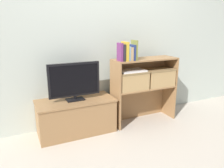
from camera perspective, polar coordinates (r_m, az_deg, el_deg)
The scene contains 16 objects.
ground_plane at distance 2.94m, azimuth 1.32°, elevation -12.28°, with size 16.00×16.00×0.00m, color #BCB2A3.
wall_back at distance 3.04m, azimuth -2.57°, elevation 12.26°, with size 10.00×0.05×2.40m.
tv_stand at distance 2.88m, azimuth -9.37°, elevation -8.27°, with size 0.98×0.46×0.44m.
tv at distance 2.72m, azimuth -9.78°, elevation 0.88°, with size 0.64×0.14×0.47m.
bookshelf_lower_tier at distance 3.22m, azimuth 7.63°, elevation -3.71°, with size 0.92×0.31×0.51m.
bookshelf_upper_tier at distance 3.10m, azimuth 7.97°, elevation 4.20°, with size 0.92×0.31×0.40m.
book_plum at distance 2.76m, azimuth 2.09°, elevation 8.34°, with size 0.03×0.13×0.23m.
book_charcoal at distance 2.77m, azimuth 2.72°, elevation 8.19°, with size 0.03×0.14×0.21m.
book_mustard at distance 2.79m, azimuth 3.44°, elevation 8.53°, with size 0.04×0.16×0.24m.
book_skyblue at distance 2.81m, azimuth 4.00°, elevation 8.00°, with size 0.02×0.14×0.18m.
book_tan at distance 2.82m, azimuth 4.59°, elevation 7.90°, with size 0.03×0.15×0.17m.
book_navy at distance 2.84m, azimuth 5.27°, elevation 8.21°, with size 0.03×0.14×0.20m.
book_olive at distance 2.85m, azimuth 5.85°, elevation 8.79°, with size 0.02×0.15×0.26m.
storage_basket_left at distance 2.95m, azimuth 5.06°, elevation 1.18°, with size 0.42×0.28×0.25m.
storage_basket_right at distance 3.19m, azimuth 11.93°, elevation 1.98°, with size 0.42×0.28×0.25m.
laptop at distance 2.92m, azimuth 5.11°, elevation 3.51°, with size 0.35×0.25×0.02m.
Camera 1 is at (-1.16, -2.33, 1.36)m, focal length 35.00 mm.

